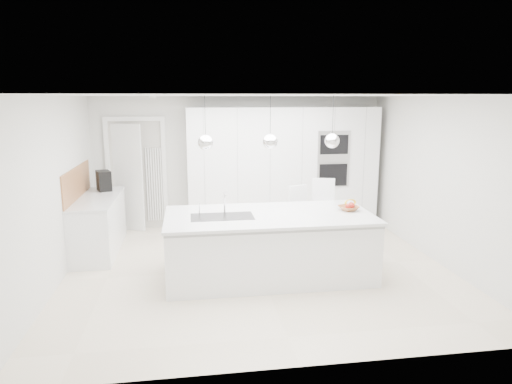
{
  "coord_description": "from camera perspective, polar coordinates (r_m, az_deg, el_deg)",
  "views": [
    {
      "loc": [
        -0.97,
        -6.24,
        2.47
      ],
      "look_at": [
        0.0,
        0.3,
        1.1
      ],
      "focal_mm": 32.0,
      "sensor_mm": 36.0,
      "label": 1
    }
  ],
  "objects": [
    {
      "name": "bar_stool_left",
      "position": [
        7.33,
        5.44,
        -3.61
      ],
      "size": [
        0.51,
        0.59,
        1.08
      ],
      "primitive_type": null,
      "rotation": [
        0.0,
        0.0,
        0.37
      ],
      "color": "white",
      "rests_on": "floor"
    },
    {
      "name": "oven_stack",
      "position": [
        8.63,
        9.68,
        4.08
      ],
      "size": [
        0.62,
        0.04,
        1.05
      ],
      "primitive_type": null,
      "color": "#A5A5A8",
      "rests_on": "tall_cabinets"
    },
    {
      "name": "left_worktop",
      "position": [
        7.75,
        -19.25,
        -0.8
      ],
      "size": [
        0.62,
        1.82,
        0.04
      ],
      "primitive_type": "cube",
      "color": "silver",
      "rests_on": "left_base_cabinets"
    },
    {
      "name": "pendant_mid",
      "position": [
        6.06,
        1.78,
        6.31
      ],
      "size": [
        0.2,
        0.2,
        0.2
      ],
      "primitive_type": "sphere",
      "color": "white",
      "rests_on": "ceiling"
    },
    {
      "name": "pendant_left",
      "position": [
        5.97,
        -6.32,
        6.16
      ],
      "size": [
        0.2,
        0.2,
        0.2
      ],
      "primitive_type": "sphere",
      "color": "white",
      "rests_on": "ceiling"
    },
    {
      "name": "doorway_frame",
      "position": [
        8.88,
        -14.67,
        1.96
      ],
      "size": [
        1.11,
        0.08,
        2.13
      ],
      "primitive_type": null,
      "color": "white",
      "rests_on": "floor"
    },
    {
      "name": "apple_c",
      "position": [
        6.54,
        11.45,
        -1.78
      ],
      "size": [
        0.08,
        0.08,
        0.08
      ],
      "primitive_type": "sphere",
      "color": "#AA2118",
      "rests_on": "fruit_bowl"
    },
    {
      "name": "hallway_door",
      "position": [
        8.87,
        -16.3,
        1.72
      ],
      "size": [
        0.76,
        0.38,
        2.0
      ],
      "primitive_type": "cube",
      "rotation": [
        0.0,
        0.0,
        -0.44
      ],
      "color": "white",
      "rests_on": "floor"
    },
    {
      "name": "ceiling",
      "position": [
        6.32,
        0.41,
        11.98
      ],
      "size": [
        5.5,
        5.5,
        0.0
      ],
      "primitive_type": "plane",
      "rotation": [
        3.14,
        0.0,
        0.0
      ],
      "color": "white",
      "rests_on": "wall_back"
    },
    {
      "name": "floor",
      "position": [
        6.78,
        0.38,
        -9.65
      ],
      "size": [
        5.5,
        5.5,
        0.0
      ],
      "primitive_type": "plane",
      "color": "beige",
      "rests_on": "ground"
    },
    {
      "name": "island_base",
      "position": [
        6.37,
        1.7,
        -6.97
      ],
      "size": [
        2.8,
        1.2,
        0.86
      ],
      "primitive_type": "cube",
      "color": "white",
      "rests_on": "floor"
    },
    {
      "name": "apple_extra_3",
      "position": [
        6.59,
        11.73,
        -1.73
      ],
      "size": [
        0.08,
        0.08,
        0.08
      ],
      "primitive_type": "sphere",
      "color": "#AA2118",
      "rests_on": "fruit_bowl"
    },
    {
      "name": "oak_backsplash",
      "position": [
        7.76,
        -21.48,
        1.09
      ],
      "size": [
        0.02,
        1.8,
        0.5
      ],
      "primitive_type": "cube",
      "color": "#A86A3A",
      "rests_on": "wall_left"
    },
    {
      "name": "apple_b",
      "position": [
        6.59,
        11.87,
        -1.68
      ],
      "size": [
        0.09,
        0.09,
        0.09
      ],
      "primitive_type": "sphere",
      "color": "#AA2118",
      "rests_on": "fruit_bowl"
    },
    {
      "name": "island_sink",
      "position": [
        6.18,
        -4.24,
        -3.81
      ],
      "size": [
        0.84,
        0.44,
        0.18
      ],
      "primitive_type": null,
      "color": "#3F3F42",
      "rests_on": "island_worktop"
    },
    {
      "name": "island_worktop",
      "position": [
        6.29,
        1.64,
        -2.94
      ],
      "size": [
        2.84,
        1.4,
        0.04
      ],
      "primitive_type": "cube",
      "color": "silver",
      "rests_on": "island_base"
    },
    {
      "name": "banana_bunch",
      "position": [
        6.6,
        11.71,
        -1.31
      ],
      "size": [
        0.22,
        0.16,
        0.2
      ],
      "primitive_type": "torus",
      "rotation": [
        1.22,
        0.0,
        0.35
      ],
      "color": "gold",
      "rests_on": "fruit_bowl"
    },
    {
      "name": "radiator",
      "position": [
        8.87,
        -12.56,
        0.9
      ],
      "size": [
        0.32,
        0.04,
        1.4
      ],
      "primitive_type": null,
      "color": "white",
      "rests_on": "floor"
    },
    {
      "name": "apple_a",
      "position": [
        6.63,
        11.82,
        -1.61
      ],
      "size": [
        0.08,
        0.08,
        0.08
      ],
      "primitive_type": "sphere",
      "color": "#AA2118",
      "rests_on": "fruit_bowl"
    },
    {
      "name": "fruit_bowl",
      "position": [
        6.6,
        11.5,
        -2.0
      ],
      "size": [
        0.33,
        0.33,
        0.07
      ],
      "primitive_type": "imported",
      "rotation": [
        0.0,
        0.0,
        0.25
      ],
      "color": "#A86A3A",
      "rests_on": "island_worktop"
    },
    {
      "name": "wall_left",
      "position": [
        6.6,
        -23.91,
        0.04
      ],
      "size": [
        0.0,
        5.0,
        5.0
      ],
      "primitive_type": "plane",
      "rotation": [
        1.57,
        0.0,
        1.57
      ],
      "color": "silver",
      "rests_on": "ground"
    },
    {
      "name": "left_base_cabinets",
      "position": [
        7.86,
        -19.03,
        -4.0
      ],
      "size": [
        0.6,
        1.8,
        0.86
      ],
      "primitive_type": "cube",
      "color": "white",
      "rests_on": "floor"
    },
    {
      "name": "island_tap",
      "position": [
        6.32,
        -3.95,
        -1.31
      ],
      "size": [
        0.02,
        0.02,
        0.3
      ],
      "primitive_type": "cylinder",
      "color": "white",
      "rests_on": "island_worktop"
    },
    {
      "name": "tall_cabinets",
      "position": [
        8.73,
        3.37,
        2.98
      ],
      "size": [
        3.6,
        0.6,
        2.3
      ],
      "primitive_type": "cube",
      "color": "white",
      "rests_on": "floor"
    },
    {
      "name": "espresso_machine",
      "position": [
        8.26,
        -18.49,
        1.36
      ],
      "size": [
        0.31,
        0.37,
        0.34
      ],
      "primitive_type": "cube",
      "rotation": [
        0.0,
        0.0,
        0.36
      ],
      "color": "black",
      "rests_on": "left_worktop"
    },
    {
      "name": "pendant_right",
      "position": [
        6.27,
        9.49,
        6.33
      ],
      "size": [
        0.2,
        0.2,
        0.2
      ],
      "primitive_type": "sphere",
      "color": "white",
      "rests_on": "ceiling"
    },
    {
      "name": "wall_back",
      "position": [
        8.88,
        -2.09,
        3.8
      ],
      "size": [
        5.5,
        0.0,
        5.5
      ],
      "primitive_type": "plane",
      "rotation": [
        1.57,
        0.0,
        0.0
      ],
      "color": "silver",
      "rests_on": "ground"
    },
    {
      "name": "bar_stool_right",
      "position": [
        7.51,
        8.65,
        -2.97
      ],
      "size": [
        0.5,
        0.61,
        1.17
      ],
      "primitive_type": null,
      "rotation": [
        0.0,
        0.0,
        -0.23
      ],
      "color": "white",
      "rests_on": "floor"
    }
  ]
}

